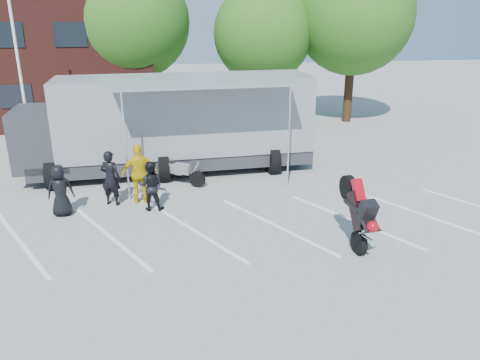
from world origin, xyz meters
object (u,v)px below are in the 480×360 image
object	(u,v)px
stunt_bike_rider	(346,242)
tree_right	(354,16)
tree_mid	(263,34)
flagpole	(21,37)
spectator_hivis	(140,174)
parked_motorcycle	(181,185)
spectator_leather_c	(151,186)
tree_left	(133,22)
spectator_leather_b	(111,178)
spectator_leather_a	(60,191)
transporter_truck	(176,171)

from	to	relation	value
stunt_bike_rider	tree_right	bearing A→B (deg)	62.94
tree_mid	stunt_bike_rider	xyz separation A→B (m)	(-0.70, -15.36, -4.94)
flagpole	spectator_hivis	xyz separation A→B (m)	(4.85, -6.52, -4.05)
parked_motorcycle	spectator_leather_c	xyz separation A→B (m)	(-0.99, -2.18, 0.81)
tree_left	parked_motorcycle	size ratio (longest dim) A/B	4.29
spectator_leather_c	spectator_leather_b	bearing A→B (deg)	-16.41
flagpole	spectator_hivis	distance (m)	9.08
tree_mid	spectator_hivis	world-z (taller)	tree_mid
spectator_leather_c	tree_right	bearing A→B (deg)	-124.14
spectator_leather_a	tree_mid	bearing A→B (deg)	-131.92
tree_mid	parked_motorcycle	distance (m)	12.26
spectator_leather_a	flagpole	bearing A→B (deg)	-77.47
spectator_leather_a	spectator_hivis	xyz separation A→B (m)	(2.38, 0.72, 0.19)
tree_left	tree_mid	size ratio (longest dim) A/B	1.13
transporter_truck	spectator_leather_a	xyz separation A→B (m)	(-3.59, -3.89, 0.82)
flagpole	spectator_leather_c	distance (m)	9.84
flagpole	stunt_bike_rider	size ratio (longest dim) A/B	3.76
spectator_hivis	spectator_leather_b	bearing A→B (deg)	-1.51
spectator_leather_b	spectator_hivis	bearing A→B (deg)	-155.24
tree_left	spectator_hivis	size ratio (longest dim) A/B	4.31
transporter_truck	spectator_leather_b	distance (m)	3.98
parked_motorcycle	spectator_leather_a	xyz separation A→B (m)	(-3.72, -2.22, 0.82)
flagpole	tree_mid	xyz separation A→B (m)	(11.24, 5.00, -0.11)
spectator_leather_c	spectator_hivis	xyz separation A→B (m)	(-0.35, 0.68, 0.20)
stunt_bike_rider	spectator_hivis	xyz separation A→B (m)	(-5.70, 3.85, 1.00)
flagpole	tree_mid	world-z (taller)	flagpole
tree_left	tree_right	bearing A→B (deg)	-7.13
spectator_leather_c	spectator_hivis	size ratio (longest dim) A/B	0.80
transporter_truck	spectator_leather_c	distance (m)	4.02
transporter_truck	spectator_leather_a	size ratio (longest dim) A/B	7.20
tree_right	spectator_leather_c	size ratio (longest dim) A/B	5.66
flagpole	transporter_truck	bearing A→B (deg)	-28.99
tree_left	spectator_leather_a	xyz separation A→B (m)	(-1.78, -13.24, -4.75)
tree_right	transporter_truck	size ratio (longest dim) A/B	0.78
spectator_leather_a	spectator_leather_c	distance (m)	2.74
tree_right	spectator_leather_b	xyz separation A→B (m)	(-12.34, -11.07, -4.96)
stunt_bike_rider	tree_mid	bearing A→B (deg)	81.31
tree_right	spectator_leather_c	distance (m)	16.86
spectator_leather_c	tree_mid	bearing A→B (deg)	-107.15
transporter_truck	parked_motorcycle	size ratio (longest dim) A/B	5.84
spectator_leather_b	spectator_leather_c	world-z (taller)	spectator_leather_b
tree_right	parked_motorcycle	distance (m)	15.04
spectator_leather_b	spectator_leather_c	xyz separation A→B (m)	(1.29, -0.62, -0.11)
flagpole	tree_right	bearing A→B (deg)	15.48
tree_mid	spectator_leather_b	bearing A→B (deg)	-122.37
tree_mid	transporter_truck	size ratio (longest dim) A/B	0.65
tree_mid	transporter_truck	xyz separation A→B (m)	(-5.19, -8.35, -4.94)
tree_left	spectator_leather_c	world-z (taller)	tree_left
flagpole	transporter_truck	xyz separation A→B (m)	(6.05, -3.35, -5.05)
tree_left	transporter_truck	distance (m)	11.03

